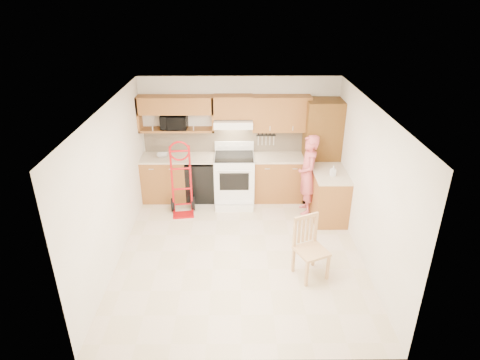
{
  "coord_description": "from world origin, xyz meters",
  "views": [
    {
      "loc": [
        -0.05,
        -5.77,
        4.08
      ],
      "look_at": [
        0.0,
        0.5,
        1.1
      ],
      "focal_mm": 30.67,
      "sensor_mm": 36.0,
      "label": 1
    }
  ],
  "objects_px": {
    "hand_truck": "(181,182)",
    "dining_chair": "(312,249)",
    "range": "(234,175)",
    "person": "(308,175)",
    "microwave": "(174,122)"
  },
  "relations": [
    {
      "from": "hand_truck",
      "to": "dining_chair",
      "type": "xyz_separation_m",
      "value": [
        2.19,
        -1.96,
        -0.19
      ]
    },
    {
      "from": "microwave",
      "to": "dining_chair",
      "type": "relative_size",
      "value": 0.53
    },
    {
      "from": "person",
      "to": "dining_chair",
      "type": "bearing_deg",
      "value": -8.13
    },
    {
      "from": "range",
      "to": "hand_truck",
      "type": "distance_m",
      "value": 1.13
    },
    {
      "from": "microwave",
      "to": "hand_truck",
      "type": "height_order",
      "value": "microwave"
    },
    {
      "from": "microwave",
      "to": "hand_truck",
      "type": "bearing_deg",
      "value": -75.31
    },
    {
      "from": "microwave",
      "to": "dining_chair",
      "type": "height_order",
      "value": "microwave"
    },
    {
      "from": "microwave",
      "to": "dining_chair",
      "type": "bearing_deg",
      "value": -47.52
    },
    {
      "from": "microwave",
      "to": "hand_truck",
      "type": "distance_m",
      "value": 1.24
    },
    {
      "from": "dining_chair",
      "to": "range",
      "type": "bearing_deg",
      "value": 91.29
    },
    {
      "from": "person",
      "to": "dining_chair",
      "type": "xyz_separation_m",
      "value": [
        -0.23,
        -2.0,
        -0.31
      ]
    },
    {
      "from": "hand_truck",
      "to": "person",
      "type": "bearing_deg",
      "value": -5.99
    },
    {
      "from": "range",
      "to": "dining_chair",
      "type": "xyz_separation_m",
      "value": [
        1.18,
        -2.45,
        -0.1
      ]
    },
    {
      "from": "range",
      "to": "dining_chair",
      "type": "distance_m",
      "value": 2.72
    },
    {
      "from": "microwave",
      "to": "range",
      "type": "bearing_deg",
      "value": -11.93
    }
  ]
}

